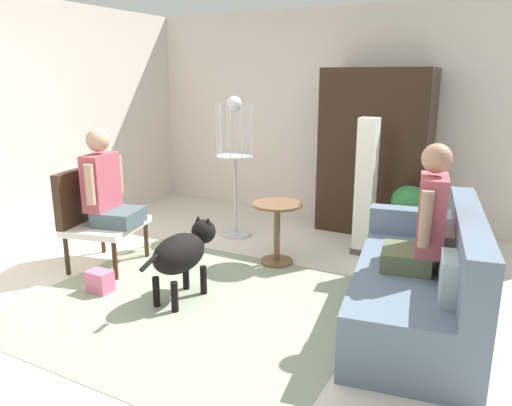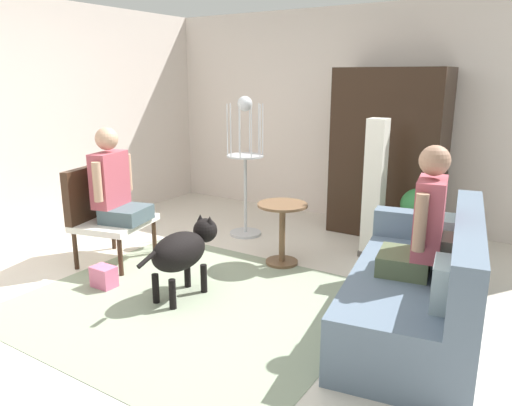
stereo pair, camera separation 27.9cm
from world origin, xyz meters
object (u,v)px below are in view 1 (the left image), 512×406
Objects in this scene: couch at (423,284)px; handbag at (100,281)px; column_lamp at (366,188)px; potted_plant at (408,212)px; armchair at (93,211)px; bird_cage_stand at (235,165)px; dog at (183,252)px; round_end_table at (277,226)px; person_on_armchair at (106,187)px; person_on_couch at (425,219)px; armoire_cabinet at (375,152)px.

handbag is (-2.49, -0.72, -0.22)m from couch.
potted_plant is at bearing 23.22° from column_lamp.
bird_cage_stand reaches higher than armchair.
couch is 1.54m from column_lamp.
potted_plant reaches higher than dog.
round_end_table is 2.92× the size of handbag.
bird_cage_stand is 2.01m from handbag.
person_on_armchair is 4.29× the size of handbag.
armchair is 1.75m from round_end_table.
couch is 2.15× the size of person_on_armchair.
person_on_couch reaches higher than armchair.
armoire_cabinet is at bearing 60.87° from handbag.
armoire_cabinet reaches higher than armchair.
dog is 1.73m from bird_cage_stand.
person_on_armchair reaches higher than handbag.
person_on_couch is 2.53m from bird_cage_stand.
column_lamp is 2.66m from handbag.
person_on_armchair is (-2.83, -0.23, 0.47)m from couch.
handbag is at bearing -42.22° from armchair.
round_end_table is 1.68m from handbag.
handbag is (-2.09, -2.15, -0.36)m from potted_plant.
couch is at bearing 58.55° from person_on_couch.
dog is (-1.77, -0.44, -0.41)m from person_on_couch.
column_lamp is at bearing -156.78° from potted_plant.
couch is at bearing -21.65° from round_end_table.
bird_cage_stand is (-2.26, 1.14, 0.50)m from couch.
dog reaches higher than round_end_table.
bird_cage_stand is 1.46m from column_lamp.
armoire_cabinet is at bearing 34.88° from bird_cage_stand.
round_end_table is 1.11m from dog.
armchair is at bearing -131.36° from armoire_cabinet.
person_on_couch is at bearing -27.74° from bird_cage_stand.
armchair is at bearing 137.78° from handbag.
round_end_table is at bearing -35.00° from bird_cage_stand.
person_on_couch is at bearing 4.46° from armchair.
potted_plant is (2.58, 1.69, -0.08)m from armchair.
handbag is at bearing -134.17° from potted_plant.
column_lamp reaches higher than round_end_table.
couch is at bearing 5.13° from armchair.
person_on_couch reaches higher than potted_plant.
armchair is 1.05× the size of person_on_armchair.
person_on_armchair is (0.15, 0.04, 0.25)m from armchair.
round_end_table is 1.36m from potted_plant.
armchair reaches higher than round_end_table.
armoire_cabinet is at bearing 130.30° from potted_plant.
armchair is 1.22m from dog.
bird_cage_stand reaches higher than potted_plant.
person_on_couch reaches higher than couch.
potted_plant is 0.50m from column_lamp.
person_on_armchair is 0.64× the size of column_lamp.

